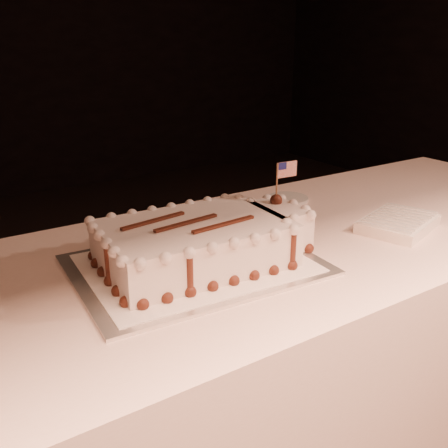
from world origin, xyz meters
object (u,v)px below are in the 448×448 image
napkin_stack (398,223)px  banquet_table (261,363)px  cake_board (195,265)px  sheet_cake (206,240)px  side_plate (288,199)px

napkin_stack → banquet_table: bearing=161.0°
cake_board → sheet_cake: (0.03, -0.00, 0.06)m
sheet_cake → napkin_stack: (0.57, -0.09, -0.04)m
banquet_table → sheet_cake: size_ratio=4.53×
banquet_table → napkin_stack: (0.37, -0.13, 0.39)m
sheet_cake → side_plate: (0.48, 0.27, -0.05)m
banquet_table → napkin_stack: size_ratio=9.29×
side_plate → cake_board: bearing=-151.8°
banquet_table → napkin_stack: 0.55m
banquet_table → sheet_cake: sheet_cake is taller
napkin_stack → side_plate: size_ratio=1.95×
cake_board → napkin_stack: (0.59, -0.10, 0.01)m
cake_board → side_plate: side_plate is taller
banquet_table → cake_board: cake_board is taller
napkin_stack → side_plate: bearing=103.2°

